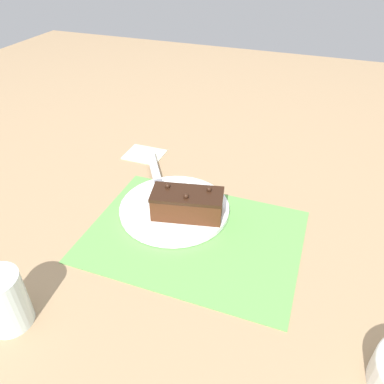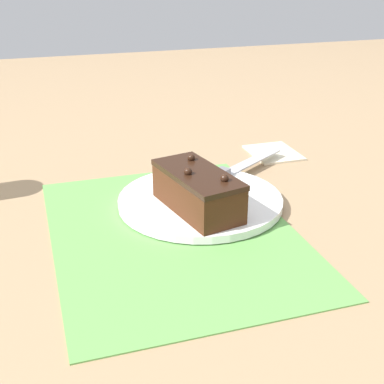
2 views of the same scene
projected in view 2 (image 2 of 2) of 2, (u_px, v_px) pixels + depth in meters
ground_plane at (173, 233)px, 0.77m from camera, size 3.00×3.00×0.00m
placemat_woven at (173, 232)px, 0.77m from camera, size 0.46×0.34×0.00m
cake_plate at (200, 201)px, 0.85m from camera, size 0.26×0.26×0.01m
chocolate_cake at (198, 190)px, 0.79m from camera, size 0.17×0.11×0.07m
serving_knife at (227, 172)px, 0.93m from camera, size 0.15×0.21×0.01m
folded_napkin at (273, 152)px, 1.07m from camera, size 0.11×0.09×0.01m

